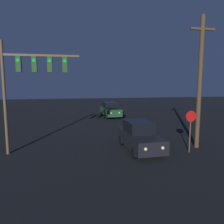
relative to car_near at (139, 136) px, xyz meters
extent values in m
cube|color=black|center=(0.00, -0.05, -0.17)|extent=(1.82, 4.54, 0.79)
cube|color=black|center=(0.00, 0.17, 0.57)|extent=(1.51, 2.08, 0.69)
cylinder|color=black|center=(0.82, -1.43, -0.56)|extent=(0.20, 0.63, 0.63)
cylinder|color=black|center=(-0.76, -1.47, -0.56)|extent=(0.20, 0.63, 0.63)
cylinder|color=black|center=(0.76, 1.36, -0.56)|extent=(0.20, 0.63, 0.63)
cylinder|color=black|center=(-0.82, 1.32, -0.56)|extent=(0.20, 0.63, 0.63)
sphere|color=#F9EFC6|center=(0.53, -2.31, -0.09)|extent=(0.18, 0.18, 0.18)
sphere|color=#F9EFC6|center=(-0.42, -2.33, -0.09)|extent=(0.18, 0.18, 0.18)
cube|color=#1E4728|center=(0.73, 13.39, -0.17)|extent=(1.99, 4.60, 0.79)
cube|color=black|center=(0.72, 13.62, 0.57)|extent=(1.58, 2.13, 0.69)
cylinder|color=black|center=(1.60, 12.05, -0.56)|extent=(0.23, 0.64, 0.63)
cylinder|color=black|center=(0.02, 11.95, -0.56)|extent=(0.23, 0.64, 0.63)
cylinder|color=black|center=(1.43, 14.83, -0.56)|extent=(0.23, 0.64, 0.63)
cylinder|color=black|center=(-0.14, 14.74, -0.56)|extent=(0.23, 0.64, 0.63)
sphere|color=#F9EFC6|center=(1.34, 11.16, -0.09)|extent=(0.18, 0.18, 0.18)
sphere|color=#F9EFC6|center=(0.40, 11.10, -0.09)|extent=(0.18, 0.18, 0.18)
cylinder|color=brown|center=(-7.81, 0.78, 2.37)|extent=(0.18, 0.18, 6.49)
cube|color=brown|center=(-5.67, 0.78, 4.84)|extent=(4.27, 0.12, 0.12)
cube|color=#1E471E|center=(-6.95, 0.78, 4.33)|extent=(0.28, 0.28, 0.90)
cylinder|color=green|center=(-6.95, 0.63, 4.53)|extent=(0.20, 0.02, 0.20)
cube|color=#1E471E|center=(-6.10, 0.78, 4.33)|extent=(0.28, 0.28, 0.90)
cylinder|color=green|center=(-6.10, 0.63, 4.53)|extent=(0.20, 0.02, 0.20)
cube|color=#1E471E|center=(-5.25, 0.78, 4.33)|extent=(0.28, 0.28, 0.90)
cylinder|color=green|center=(-5.25, 0.63, 4.53)|extent=(0.20, 0.02, 0.20)
cube|color=#1E471E|center=(-4.39, 0.78, 4.33)|extent=(0.28, 0.28, 0.90)
cylinder|color=green|center=(-4.39, 0.63, 4.53)|extent=(0.20, 0.02, 0.20)
cylinder|color=brown|center=(2.82, -1.03, 0.39)|extent=(0.07, 0.07, 2.52)
cylinder|color=red|center=(2.82, -1.05, 1.32)|extent=(0.66, 0.03, 0.66)
cylinder|color=#4C3823|center=(3.85, -0.17, 3.23)|extent=(0.28, 0.28, 8.21)
cube|color=#4C3823|center=(3.85, -0.17, 6.51)|extent=(1.63, 0.14, 0.14)
camera|label=1|loc=(-4.20, -12.59, 3.27)|focal=35.00mm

